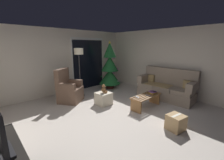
{
  "coord_description": "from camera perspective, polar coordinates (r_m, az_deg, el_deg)",
  "views": [
    {
      "loc": [
        -2.55,
        -2.47,
        1.89
      ],
      "look_at": [
        0.4,
        0.7,
        0.85
      ],
      "focal_mm": 23.4,
      "sensor_mm": 36.0,
      "label": 1
    }
  ],
  "objects": [
    {
      "name": "ground_plane",
      "position": [
        4.02,
        2.7,
        -14.53
      ],
      "size": [
        7.0,
        7.0,
        0.0
      ],
      "primitive_type": "plane",
      "color": "#BCB2A8"
    },
    {
      "name": "wall_back",
      "position": [
        6.13,
        -18.2,
        6.83
      ],
      "size": [
        5.72,
        0.12,
        2.5
      ],
      "primitive_type": "cube",
      "color": "beige",
      "rests_on": "ground"
    },
    {
      "name": "wall_right",
      "position": [
        5.98,
        22.53,
        6.33
      ],
      "size": [
        0.12,
        6.0,
        2.5
      ],
      "primitive_type": "cube",
      "color": "beige",
      "rests_on": "ground"
    },
    {
      "name": "patio_door_frame",
      "position": [
        6.61,
        -9.18,
        6.46
      ],
      "size": [
        1.6,
        0.02,
        2.2
      ],
      "primitive_type": "cube",
      "color": "silver",
      "rests_on": "ground"
    },
    {
      "name": "patio_door_glass",
      "position": [
        6.6,
        -9.08,
        6.01
      ],
      "size": [
        1.5,
        0.02,
        2.1
      ],
      "primitive_type": "cube",
      "color": "black",
      "rests_on": "ground"
    },
    {
      "name": "couch",
      "position": [
        5.61,
        20.37,
        -2.77
      ],
      "size": [
        0.87,
        1.97,
        1.08
      ],
      "color": "gray",
      "rests_on": "ground"
    },
    {
      "name": "coffee_table",
      "position": [
        4.66,
        13.11,
        -7.38
      ],
      "size": [
        1.1,
        0.4,
        0.39
      ],
      "color": "olive",
      "rests_on": "ground"
    },
    {
      "name": "remote_silver",
      "position": [
        4.38,
        9.84,
        -6.63
      ],
      "size": [
        0.09,
        0.16,
        0.02
      ],
      "primitive_type": "cube",
      "rotation": [
        0.0,
        0.0,
        2.85
      ],
      "color": "#ADADB2",
      "rests_on": "coffee_table"
    },
    {
      "name": "remote_graphite",
      "position": [
        4.59,
        13.91,
        -5.88
      ],
      "size": [
        0.06,
        0.16,
        0.02
      ],
      "primitive_type": "cube",
      "rotation": [
        0.0,
        0.0,
        0.08
      ],
      "color": "#333338",
      "rests_on": "coffee_table"
    },
    {
      "name": "book_stack",
      "position": [
        4.88,
        15.71,
        -4.61
      ],
      "size": [
        0.24,
        0.21,
        0.06
      ],
      "color": "#B79333",
      "rests_on": "coffee_table"
    },
    {
      "name": "cell_phone",
      "position": [
        4.86,
        15.91,
        -4.24
      ],
      "size": [
        0.14,
        0.16,
        0.01
      ],
      "primitive_type": "cube",
      "rotation": [
        0.0,
        0.0,
        0.57
      ],
      "color": "black",
      "rests_on": "book_stack"
    },
    {
      "name": "christmas_tree",
      "position": [
        6.4,
        -0.87,
        4.73
      ],
      "size": [
        0.93,
        0.94,
        2.08
      ],
      "color": "#4C1E19",
      "rests_on": "ground"
    },
    {
      "name": "armchair",
      "position": [
        5.16,
        -16.49,
        -3.84
      ],
      "size": [
        0.95,
        0.96,
        1.13
      ],
      "color": "brown",
      "rests_on": "ground"
    },
    {
      "name": "floor_lamp",
      "position": [
        5.43,
        -12.83,
        9.1
      ],
      "size": [
        0.32,
        0.32,
        1.78
      ],
      "color": "#2D2D30",
      "rests_on": "ground"
    },
    {
      "name": "ottoman",
      "position": [
        4.8,
        -3.3,
        -7.19
      ],
      "size": [
        0.44,
        0.44,
        0.39
      ],
      "primitive_type": "cube",
      "color": "beige",
      "rests_on": "ground"
    },
    {
      "name": "teddy_bear_chestnut",
      "position": [
        4.69,
        -3.23,
        -3.58
      ],
      "size": [
        0.21,
        0.22,
        0.29
      ],
      "color": "brown",
      "rests_on": "ottoman"
    },
    {
      "name": "cardboard_box_taped_mid_floor",
      "position": [
        3.75,
        23.64,
        -14.92
      ],
      "size": [
        0.41,
        0.4,
        0.35
      ],
      "color": "tan",
      "rests_on": "ground"
    }
  ]
}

